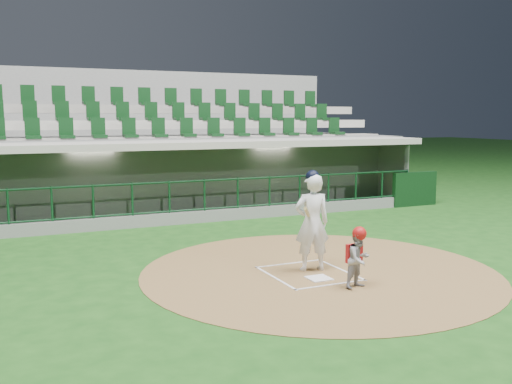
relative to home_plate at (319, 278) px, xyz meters
The scene contains 8 objects.
ground 0.70m from the home_plate, 90.00° to the left, with size 120.00×120.00×0.00m, color #164212.
dirt_circle 0.58m from the home_plate, 59.04° to the left, with size 7.20×7.20×0.01m, color brown.
home_plate is the anchor object (origin of this frame).
batter_box_chalk 0.40m from the home_plate, 90.00° to the left, with size 1.55×1.80×0.01m.
dugout_structure 8.58m from the home_plate, 89.43° to the left, with size 16.40×3.70×3.00m.
seating_deck 11.69m from the home_plate, 90.00° to the left, with size 17.00×6.72×5.15m.
batter 1.19m from the home_plate, 73.38° to the left, with size 0.94×0.95×2.05m.
catcher 1.03m from the home_plate, 64.90° to the right, with size 0.60×0.52×1.14m.
Camera 1 is at (-5.52, -9.93, 3.10)m, focal length 40.00 mm.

